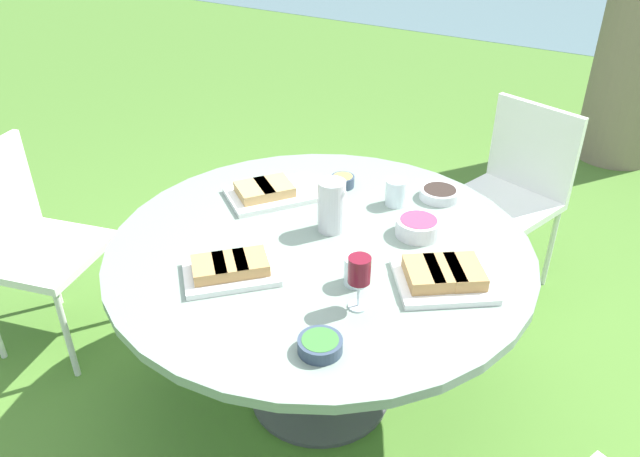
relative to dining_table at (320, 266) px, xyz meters
The scene contains 16 objects.
ground_plane 0.63m from the dining_table, ahead, with size 40.00×40.00×0.00m, color #4C7A2D.
river_strip 7.58m from the dining_table, 90.00° to the left, with size 40.00×4.08×0.01m.
dining_table is the anchor object (origin of this frame).
chair_near_right 1.23m from the dining_table, 72.38° to the left, with size 0.55×0.53×0.89m.
chair_far_back 1.27m from the dining_table, 165.88° to the right, with size 0.51×0.53×0.89m.
water_pitcher 0.22m from the dining_table, 96.83° to the left, with size 0.11×0.10×0.19m.
wine_glass 0.43m from the dining_table, 41.14° to the right, with size 0.07×0.07×0.18m.
platter_bread_main 0.40m from the dining_table, 151.08° to the left, with size 0.40×0.43×0.06m.
platter_charcuterie 0.46m from the dining_table, ahead, with size 0.38×0.38×0.06m.
platter_sandwich_side 0.36m from the dining_table, 115.54° to the right, with size 0.35×0.35×0.06m.
bowl_fries 0.45m from the dining_table, 108.57° to the left, with size 0.09×0.09×0.05m.
bowl_salad 0.55m from the dining_table, 59.14° to the right, with size 0.12×0.12×0.04m.
bowl_olives 0.58m from the dining_table, 65.74° to the left, with size 0.15×0.15×0.04m.
bowl_dip_red 0.37m from the dining_table, 40.31° to the left, with size 0.16×0.16×0.06m.
cup_water_near 0.29m from the dining_table, 32.78° to the right, with size 0.08×0.08×0.09m.
cup_water_far 0.42m from the dining_table, 74.59° to the left, with size 0.08×0.08×0.10m.
Camera 1 is at (0.92, -1.55, 1.89)m, focal length 35.00 mm.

